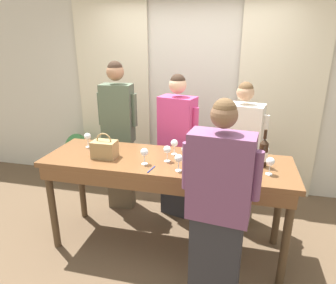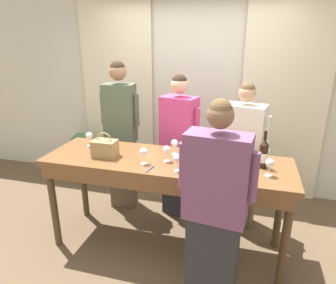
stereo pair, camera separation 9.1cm
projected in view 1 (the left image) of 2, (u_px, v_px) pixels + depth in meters
The scene contains 22 objects.
ground_plane at pixel (166, 244), 3.16m from camera, with size 18.00×18.00×0.00m, color brown.
wall_back at pixel (192, 89), 4.07m from camera, with size 12.00×0.06×2.80m.
curtain_panel_left at pixel (114, 91), 4.28m from camera, with size 1.05×0.03×2.69m.
curtain_panel_right at pixel (280, 97), 3.78m from camera, with size 1.05×0.03×2.69m.
tasting_bar at pixel (166, 171), 2.85m from camera, with size 2.35×0.72×0.97m.
wine_bottle at pixel (263, 153), 2.65m from camera, with size 0.08×0.08×0.34m.
handbag at pixel (105, 149), 2.86m from camera, with size 0.23×0.16×0.25m.
wine_glass_front_left at pixel (144, 153), 2.70m from camera, with size 0.07×0.07×0.15m.
wine_glass_front_mid at pixel (185, 150), 2.76m from camera, with size 0.07×0.07×0.15m.
wine_glass_front_right at pixel (179, 159), 2.56m from camera, with size 0.07×0.07×0.15m.
wine_glass_center_left at pixel (265, 150), 2.75m from camera, with size 0.07×0.07×0.15m.
wine_glass_center_mid at pixel (167, 150), 2.76m from camera, with size 0.07×0.07×0.15m.
wine_glass_center_right at pixel (270, 162), 2.49m from camera, with size 0.07×0.07×0.15m.
wine_glass_back_left at pixel (174, 144), 2.92m from camera, with size 0.07×0.07×0.15m.
wine_glass_back_mid at pixel (88, 137), 3.12m from camera, with size 0.07×0.07×0.15m.
wine_glass_back_right at pixel (213, 154), 2.67m from camera, with size 0.07×0.07×0.15m.
pen at pixel (151, 169), 2.61m from camera, with size 0.03×0.15×0.01m.
guest_olive_jacket at pixel (119, 135), 3.59m from camera, with size 0.48×0.25×1.82m.
guest_pink_top at pixel (177, 147), 3.46m from camera, with size 0.51×0.33×1.70m.
guest_cream_sweater at pixel (240, 156), 3.32m from camera, with size 0.54×0.34×1.64m.
host_pouring at pixel (218, 211), 2.19m from camera, with size 0.56×0.27×1.70m.
potted_plant at pixel (78, 154), 4.39m from camera, with size 0.36×0.36×0.75m.
Camera 1 is at (0.63, -2.55, 2.06)m, focal length 32.00 mm.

